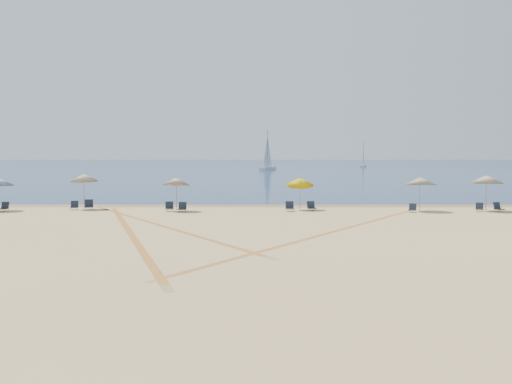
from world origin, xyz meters
TOP-DOWN VIEW (x-y plane):
  - ground at (0.00, 0.00)m, footprint 160.00×160.00m
  - ocean at (0.00, 225.00)m, footprint 500.00×500.00m
  - wet_sand at (0.00, 24.00)m, footprint 500.00×500.00m
  - umbrella_1 at (-12.37, 21.01)m, footprint 1.97×2.00m
  - umbrella_2 at (-5.56, 19.58)m, footprint 1.96×2.01m
  - umbrella_3 at (3.12, 20.54)m, footprint 1.96×2.03m
  - umbrella_4 at (11.40, 19.53)m, footprint 2.33×2.35m
  - umbrella_5 at (16.06, 19.69)m, footprint 2.35×2.35m
  - chair_1 at (-17.50, 19.38)m, footprint 0.58×0.67m
  - chair_2 at (-12.93, 20.39)m, footprint 0.62×0.70m
  - chair_3 at (-11.96, 20.66)m, footprint 0.75×0.83m
  - chair_4 at (-6.01, 19.35)m, footprint 0.68×0.75m
  - chair_5 at (-5.07, 19.04)m, footprint 0.55×0.64m
  - chair_6 at (2.35, 19.40)m, footprint 0.59×0.68m
  - chair_7 at (3.89, 19.85)m, footprint 0.67×0.74m
  - chair_8 at (10.68, 18.66)m, footprint 0.67×0.72m
  - chair_9 at (15.45, 19.22)m, footprint 0.67×0.72m
  - chair_10 at (16.71, 19.14)m, footprint 0.72×0.78m
  - sailboat_0 at (32.96, 167.99)m, footprint 2.85×5.64m
  - sailboat_1 at (2.56, 131.24)m, footprint 4.51×6.85m
  - tire_tracks at (-2.87, 9.60)m, footprint 48.89×43.36m

SIDE VIEW (x-z plane):
  - ground at x=0.00m, z-range 0.00..0.00m
  - tire_tracks at x=-2.87m, z-range 0.00..0.00m
  - wet_sand at x=0.00m, z-range 0.00..0.00m
  - ocean at x=0.00m, z-range 0.01..0.01m
  - chair_8 at x=10.68m, z-range -0.04..0.56m
  - chair_9 at x=15.45m, z-range -0.04..0.57m
  - chair_2 at x=-12.93m, z-range -0.04..0.60m
  - chair_1 at x=-17.50m, z-range -0.04..0.61m
  - chair_10 at x=16.71m, z-range -0.04..0.61m
  - chair_5 at x=-5.07m, z-range -0.04..0.62m
  - chair_7 at x=3.89m, z-range -0.04..0.62m
  - chair_4 at x=-6.01m, z-range -0.04..0.63m
  - chair_6 at x=2.35m, z-range -0.04..0.64m
  - chair_3 at x=-11.96m, z-range -0.04..0.67m
  - umbrella_3 at x=3.12m, z-range 0.76..3.27m
  - umbrella_2 at x=-5.56m, z-range 0.84..3.28m
  - umbrella_4 at x=11.40m, z-range 0.87..3.30m
  - umbrella_5 at x=16.06m, z-range 0.94..3.49m
  - umbrella_1 at x=-12.37m, z-range 0.97..3.60m
  - sailboat_0 at x=32.96m, z-range -1.61..6.54m
  - sailboat_1 at x=2.56m, z-range -2.00..8.10m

